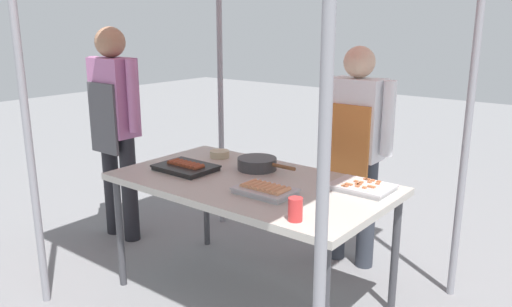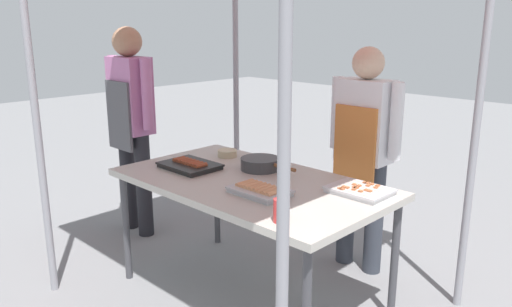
% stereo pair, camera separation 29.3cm
% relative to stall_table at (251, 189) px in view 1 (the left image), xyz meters
% --- Properties ---
extents(ground_plane, '(18.00, 18.00, 0.00)m').
position_rel_stall_table_xyz_m(ground_plane, '(0.00, 0.00, -0.70)').
color(ground_plane, slate).
extents(stall_table, '(1.60, 0.90, 0.75)m').
position_rel_stall_table_xyz_m(stall_table, '(0.00, 0.00, 0.00)').
color(stall_table, '#B7B2A8').
rests_on(stall_table, ground).
extents(tray_grilled_sausages, '(0.36, 0.27, 0.05)m').
position_rel_stall_table_xyz_m(tray_grilled_sausages, '(-0.44, -0.09, 0.07)').
color(tray_grilled_sausages, black).
rests_on(tray_grilled_sausages, stall_table).
extents(tray_meat_skewers, '(0.32, 0.24, 0.04)m').
position_rel_stall_table_xyz_m(tray_meat_skewers, '(0.59, 0.24, 0.07)').
color(tray_meat_skewers, silver).
rests_on(tray_meat_skewers, stall_table).
extents(tray_pork_links, '(0.32, 0.22, 0.05)m').
position_rel_stall_table_xyz_m(tray_pork_links, '(0.21, -0.14, 0.07)').
color(tray_pork_links, '#ADADB2').
rests_on(tray_pork_links, stall_table).
extents(cooking_wok, '(0.40, 0.24, 0.07)m').
position_rel_stall_table_xyz_m(cooking_wok, '(-0.11, 0.20, 0.09)').
color(cooking_wok, '#38383A').
rests_on(cooking_wok, stall_table).
extents(condiment_bowl, '(0.13, 0.13, 0.05)m').
position_rel_stall_table_xyz_m(condiment_bowl, '(-0.49, 0.27, 0.08)').
color(condiment_bowl, '#BFB28C').
rests_on(condiment_bowl, stall_table).
extents(drink_cup_near_edge, '(0.07, 0.07, 0.11)m').
position_rel_stall_table_xyz_m(drink_cup_near_edge, '(0.55, -0.35, 0.11)').
color(drink_cup_near_edge, red).
rests_on(drink_cup_near_edge, stall_table).
extents(vendor_woman, '(0.52, 0.22, 1.49)m').
position_rel_stall_table_xyz_m(vendor_woman, '(0.25, 0.80, 0.18)').
color(vendor_woman, '#333842').
rests_on(vendor_woman, ground).
extents(customer_nearby, '(0.52, 0.23, 1.61)m').
position_rel_stall_table_xyz_m(customer_nearby, '(-1.37, 0.09, 0.25)').
color(customer_nearby, black).
rests_on(customer_nearby, ground).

